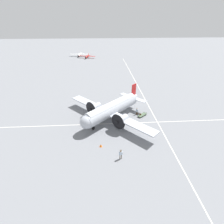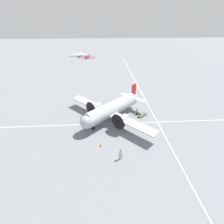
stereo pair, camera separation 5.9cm
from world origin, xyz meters
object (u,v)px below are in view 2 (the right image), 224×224
(crew_foreground, at_px, (121,153))
(baggage_cart, at_px, (142,115))
(passenger_boarding, at_px, (137,111))
(traffic_cone, at_px, (101,145))
(light_aircraft_distant, at_px, (80,55))
(suitcase_near_door, at_px, (140,115))
(suitcase_upright_spare, at_px, (137,114))
(light_aircraft_taxiing, at_px, (87,57))
(airliner_main, at_px, (110,109))

(crew_foreground, xyz_separation_m, baggage_cart, (6.33, 13.09, -0.81))
(passenger_boarding, height_order, traffic_cone, passenger_boarding)
(light_aircraft_distant, bearing_deg, suitcase_near_door, 23.02)
(traffic_cone, bearing_deg, crew_foreground, -44.77)
(crew_foreground, relative_size, traffic_cone, 3.03)
(passenger_boarding, relative_size, suitcase_upright_spare, 3.34)
(traffic_cone, bearing_deg, baggage_cart, 46.53)
(passenger_boarding, height_order, light_aircraft_distant, light_aircraft_distant)
(crew_foreground, relative_size, suitcase_near_door, 2.69)
(suitcase_upright_spare, relative_size, traffic_cone, 0.86)
(light_aircraft_taxiing, xyz_separation_m, traffic_cone, (6.65, -71.46, -0.50))
(baggage_cart, bearing_deg, suitcase_upright_spare, -70.22)
(crew_foreground, distance_m, baggage_cart, 14.56)
(airliner_main, height_order, suitcase_near_door, airliner_main)
(crew_foreground, distance_m, light_aircraft_taxiing, 75.20)
(suitcase_near_door, bearing_deg, suitcase_upright_spare, 128.97)
(airliner_main, bearing_deg, light_aircraft_taxiing, -125.38)
(passenger_boarding, relative_size, baggage_cart, 0.68)
(crew_foreground, distance_m, traffic_cone, 4.48)
(crew_foreground, height_order, suitcase_near_door, crew_foreground)
(suitcase_upright_spare, relative_size, light_aircraft_taxiing, 0.06)
(crew_foreground, height_order, suitcase_upright_spare, crew_foreground)
(suitcase_upright_spare, height_order, light_aircraft_distant, light_aircraft_distant)
(light_aircraft_taxiing, bearing_deg, suitcase_upright_spare, 26.98)
(suitcase_near_door, distance_m, baggage_cart, 0.50)
(suitcase_near_door, bearing_deg, crew_foreground, -114.30)
(airliner_main, relative_size, crew_foreground, 10.57)
(suitcase_near_door, height_order, light_aircraft_distant, light_aircraft_distant)
(baggage_cart, relative_size, traffic_cone, 4.25)
(light_aircraft_distant, xyz_separation_m, light_aircraft_taxiing, (4.32, -4.71, -0.07))
(crew_foreground, relative_size, passenger_boarding, 1.05)
(passenger_boarding, bearing_deg, baggage_cart, 152.71)
(crew_foreground, bearing_deg, light_aircraft_distant, 96.05)
(suitcase_near_door, relative_size, light_aircraft_distant, 0.06)
(baggage_cart, bearing_deg, light_aircraft_distant, -112.51)
(airliner_main, bearing_deg, suitcase_near_door, 145.91)
(light_aircraft_distant, bearing_deg, traffic_cone, 14.47)
(suitcase_near_door, bearing_deg, airliner_main, -170.68)
(passenger_boarding, bearing_deg, suitcase_upright_spare, -175.68)
(suitcase_upright_spare, bearing_deg, airliner_main, -162.93)
(light_aircraft_distant, bearing_deg, airliner_main, 17.32)
(light_aircraft_taxiing, bearing_deg, baggage_cart, 27.81)
(airliner_main, bearing_deg, baggage_cart, 146.25)
(airliner_main, bearing_deg, passenger_boarding, 153.79)
(suitcase_near_door, xyz_separation_m, baggage_cart, (0.48, 0.12, -0.03))
(passenger_boarding, bearing_deg, crew_foreground, 71.40)
(suitcase_upright_spare, bearing_deg, light_aircraft_distant, 106.43)
(suitcase_near_door, xyz_separation_m, light_aircraft_distant, (-19.95, 66.31, 0.52))
(passenger_boarding, distance_m, light_aircraft_distant, 68.31)
(suitcase_upright_spare, bearing_deg, suitcase_near_door, -51.03)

